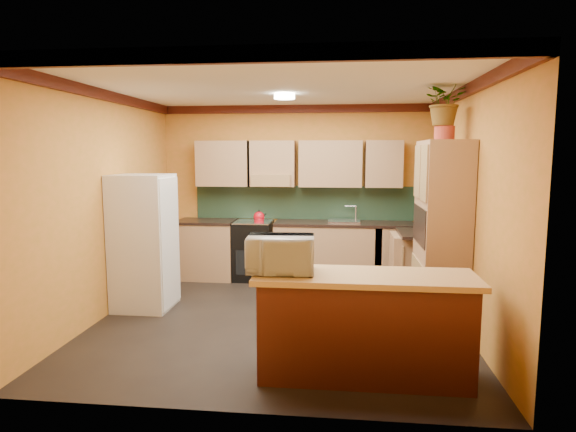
# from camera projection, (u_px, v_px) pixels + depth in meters

# --- Properties ---
(room_shell) EXTENTS (4.24, 4.24, 2.72)m
(room_shell) POSITION_uv_depth(u_px,v_px,m) (283.00, 142.00, 5.73)
(room_shell) COLOR black
(room_shell) RESTS_ON ground
(base_cabinets_back) EXTENTS (3.65, 0.60, 0.88)m
(base_cabinets_back) POSITION_uv_depth(u_px,v_px,m) (293.00, 252.00, 7.44)
(base_cabinets_back) COLOR tan
(base_cabinets_back) RESTS_ON ground
(countertop_back) EXTENTS (3.65, 0.62, 0.04)m
(countertop_back) POSITION_uv_depth(u_px,v_px,m) (293.00, 223.00, 7.38)
(countertop_back) COLOR black
(countertop_back) RESTS_ON base_cabinets_back
(stove) EXTENTS (0.58, 0.58, 0.91)m
(stove) POSITION_uv_depth(u_px,v_px,m) (254.00, 250.00, 7.51)
(stove) COLOR black
(stove) RESTS_ON ground
(kettle) EXTENTS (0.18, 0.18, 0.18)m
(kettle) POSITION_uv_depth(u_px,v_px,m) (259.00, 216.00, 7.38)
(kettle) COLOR #B40C17
(kettle) RESTS_ON stove
(sink) EXTENTS (0.48, 0.40, 0.03)m
(sink) POSITION_uv_depth(u_px,v_px,m) (344.00, 221.00, 7.29)
(sink) COLOR silver
(sink) RESTS_ON countertop_back
(base_cabinets_right) EXTENTS (0.60, 0.80, 0.88)m
(base_cabinets_right) POSITION_uv_depth(u_px,v_px,m) (421.00, 267.00, 6.45)
(base_cabinets_right) COLOR tan
(base_cabinets_right) RESTS_ON ground
(countertop_right) EXTENTS (0.62, 0.80, 0.04)m
(countertop_right) POSITION_uv_depth(u_px,v_px,m) (422.00, 234.00, 6.39)
(countertop_right) COLOR black
(countertop_right) RESTS_ON base_cabinets_right
(fridge) EXTENTS (0.68, 0.66, 1.70)m
(fridge) POSITION_uv_depth(u_px,v_px,m) (144.00, 242.00, 6.05)
(fridge) COLOR silver
(fridge) RESTS_ON ground
(pantry) EXTENTS (0.48, 0.90, 2.10)m
(pantry) POSITION_uv_depth(u_px,v_px,m) (441.00, 234.00, 5.44)
(pantry) COLOR tan
(pantry) RESTS_ON ground
(fern_pot) EXTENTS (0.22, 0.22, 0.16)m
(fern_pot) POSITION_uv_depth(u_px,v_px,m) (444.00, 133.00, 5.34)
(fern_pot) COLOR #AF3A2A
(fern_pot) RESTS_ON pantry
(fern) EXTENTS (0.53, 0.47, 0.53)m
(fern) POSITION_uv_depth(u_px,v_px,m) (446.00, 101.00, 5.30)
(fern) COLOR tan
(fern) RESTS_ON fern_pot
(breakfast_bar) EXTENTS (1.80, 0.55, 0.88)m
(breakfast_bar) POSITION_uv_depth(u_px,v_px,m) (364.00, 329.00, 4.18)
(breakfast_bar) COLOR #552813
(breakfast_bar) RESTS_ON ground
(bar_top) EXTENTS (1.90, 0.65, 0.05)m
(bar_top) POSITION_uv_depth(u_px,v_px,m) (365.00, 277.00, 4.12)
(bar_top) COLOR tan
(bar_top) RESTS_ON breakfast_bar
(microwave) EXTENTS (0.60, 0.42, 0.32)m
(microwave) POSITION_uv_depth(u_px,v_px,m) (281.00, 254.00, 4.18)
(microwave) COLOR silver
(microwave) RESTS_ON bar_top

